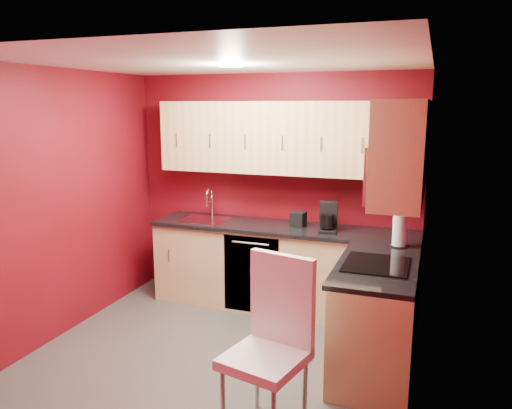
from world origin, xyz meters
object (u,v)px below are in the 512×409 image
Objects in this scene: coffee_maker at (328,217)px; napkin_holder at (298,219)px; microwave at (396,172)px; sink at (206,216)px; paper_towel at (399,231)px; dining_chair at (265,350)px.

coffee_maker reaches higher than napkin_holder.
coffee_maker is (-0.70, 0.92, -0.60)m from microwave.
sink is at bearing 168.34° from coffee_maker.
microwave is 0.86m from paper_towel.
dining_chair is (0.34, -2.09, -0.39)m from napkin_holder.
paper_towel reaches higher than dining_chair.
sink is 1.40m from coffee_maker.
microwave is 2.64× the size of paper_towel.
microwave is at bearing -44.94° from napkin_holder.
dining_chair is at bearing -112.97° from paper_towel.
microwave is 4.98× the size of napkin_holder.
sink is (-2.09, 1.00, -0.72)m from microwave.
coffee_maker is 1.03× the size of paper_towel.
paper_towel is at bearing -21.93° from napkin_holder.
coffee_maker is 1.94× the size of napkin_holder.
coffee_maker is at bearing -19.34° from napkin_holder.
sink is at bearing -178.22° from napkin_holder.
napkin_holder is 1.14m from paper_towel.
sink reaches higher than napkin_holder.
dining_chair is (1.40, -2.06, -0.35)m from sink.
dining_chair is (-0.69, -1.05, -1.07)m from microwave.
sink reaches higher than dining_chair.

